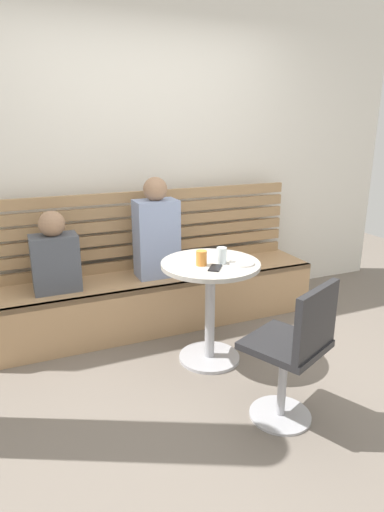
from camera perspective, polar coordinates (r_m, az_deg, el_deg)
The scene contains 12 objects.
ground at distance 2.82m, azimuth 4.16°, elevation -18.68°, with size 8.00×8.00×0.00m, color #70665B.
back_wall at distance 3.82m, azimuth -7.02°, elevation 14.04°, with size 5.20×0.10×2.90m, color white.
booth_bench at distance 3.68m, azimuth -4.36°, elevation -5.72°, with size 2.70×0.52×0.44m.
booth_backrest at distance 3.73m, azimuth -5.77°, elevation 3.54°, with size 2.65×0.04×0.67m.
cafe_table at distance 3.03m, azimuth 2.40°, elevation -4.81°, with size 0.68×0.68×0.74m.
white_chair at distance 2.49m, azimuth 13.41°, elevation -11.82°, with size 0.53×0.53×0.85m.
person_adult at distance 3.50m, azimuth -4.72°, elevation 3.10°, with size 0.34×0.22×0.81m.
person_child_left at distance 3.35m, azimuth -17.59°, elevation -0.04°, with size 0.34×0.22×0.61m.
cup_water_clear at distance 2.92m, azimuth 3.92°, elevation 0.07°, with size 0.07×0.07×0.11m, color white.
cup_tumbler_orange at distance 2.87m, azimuth 1.25°, elevation -0.27°, with size 0.07×0.07×0.10m, color orange.
plate_small at distance 2.93m, azimuth 6.54°, elevation -0.93°, with size 0.17×0.17×0.01m, color white.
phone_on_table at distance 2.83m, azimuth 3.06°, elevation -1.56°, with size 0.07×0.14×0.01m, color black.
Camera 1 is at (-1.08, -2.02, 1.65)m, focal length 30.41 mm.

